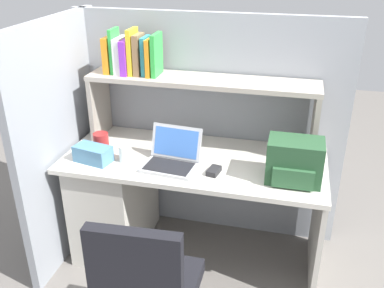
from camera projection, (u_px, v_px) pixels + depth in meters
ground_plane at (194, 252)px, 2.96m from camera, size 8.00×8.00×0.00m
desk at (137, 195)px, 2.87m from camera, size 1.60×0.70×0.73m
cubicle_partition_rear at (207, 128)px, 2.96m from camera, size 1.84×0.05×1.55m
cubicle_partition_left at (64, 141)px, 2.77m from camera, size 0.05×1.06×1.55m
overhead_hutch at (202, 94)px, 2.67m from camera, size 1.44×0.28×0.45m
reference_books_on_shelf at (131, 55)px, 2.67m from camera, size 0.35×0.18×0.28m
laptop at (172, 158)px, 2.54m from camera, size 0.33×0.29×0.22m
backpack at (294, 162)px, 2.35m from camera, size 0.30×0.23×0.24m
computer_mouse at (214, 171)px, 2.47m from camera, size 0.08×0.11×0.03m
paper_cup at (125, 153)px, 2.59m from camera, size 0.08×0.08×0.10m
tissue_box at (93, 154)px, 2.59m from camera, size 0.24×0.16×0.10m
snack_canister at (101, 142)px, 2.71m from camera, size 0.10×0.10×0.12m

